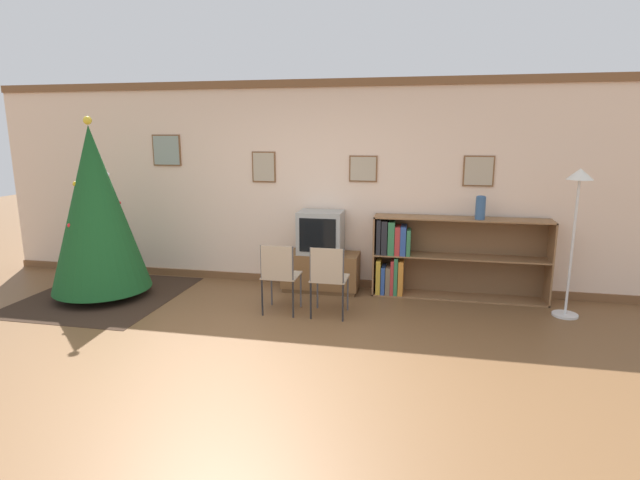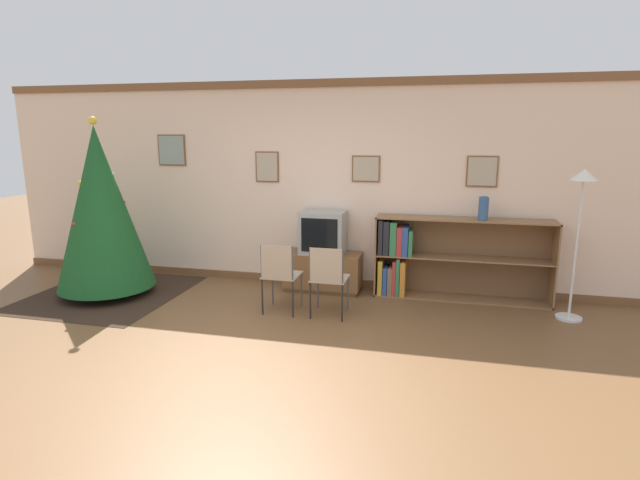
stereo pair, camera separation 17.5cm
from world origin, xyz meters
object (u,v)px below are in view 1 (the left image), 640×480
Objects in this scene: folding_chair_right at (328,277)px; standing_lamp at (577,204)px; tv_console at (321,271)px; christmas_tree at (96,210)px; bookshelf at (426,257)px; television at (321,232)px; folding_chair_left at (279,274)px; vase at (480,207)px.

standing_lamp is (2.63, 0.58, 0.80)m from folding_chair_right.
christmas_tree is at bearing -162.99° from tv_console.
christmas_tree is 1.04× the size of bookshelf.
television is 1.38m from bookshelf.
bookshelf reaches higher than folding_chair_right.
christmas_tree reaches higher than folding_chair_right.
folding_chair_left is 0.49× the size of standing_lamp.
bookshelf is 0.90m from vase.
vase is at bearing -0.07° from tv_console.
vase is at bearing 29.90° from folding_chair_right.
television is at bearing 172.60° from standing_lamp.
television is 1.05m from folding_chair_left.
vase is (1.95, -0.00, 0.91)m from tv_console.
standing_lamp is at bearing -7.45° from tv_console.
folding_chair_right is at bearing -167.48° from standing_lamp.
christmas_tree reaches higher than folding_chair_left.
folding_chair_right is at bearing -136.12° from bookshelf.
folding_chair_right is (0.28, -0.96, 0.22)m from tv_console.
tv_console is 1.21× the size of folding_chair_right.
television is (2.65, 0.81, -0.34)m from christmas_tree.
folding_chair_left is 0.56m from folding_chair_right.
christmas_tree is 2.71× the size of folding_chair_right.
bookshelf is (1.35, 0.06, 0.24)m from tv_console.
christmas_tree is 2.90m from tv_console.
standing_lamp is at bearing -7.40° from television.
bookshelf reaches higher than tv_console.
folding_chair_right is at bearing -2.98° from christmas_tree.
television is at bearing 106.32° from folding_chair_right.
standing_lamp is (0.95, -0.38, 0.12)m from vase.
standing_lamp reaches higher than television.
folding_chair_left reaches higher than tv_console.
bookshelf is at bearing 2.72° from television.
standing_lamp reaches higher than tv_console.
tv_console is 0.52m from television.
folding_chair_right is at bearing -73.72° from tv_console.
bookshelf is at bearing 32.19° from folding_chair_left.
folding_chair_right is 0.39× the size of bookshelf.
television reaches higher than bookshelf.
vase reaches higher than folding_chair_left.
folding_chair_left is 2.53m from vase.
christmas_tree is at bearing -175.57° from standing_lamp.
tv_console is 3.49× the size of vase.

